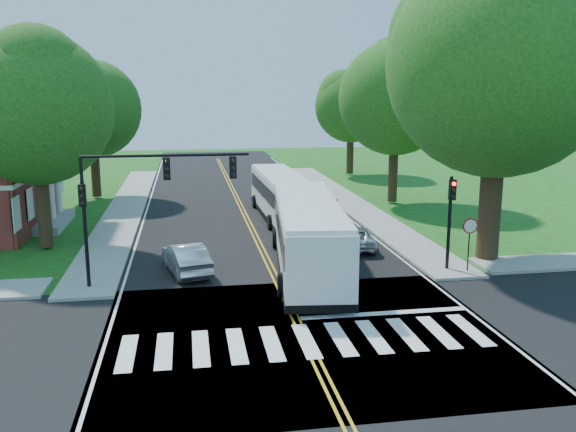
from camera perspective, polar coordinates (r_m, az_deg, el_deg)
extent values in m
plane|color=#134D14|center=(21.83, 1.47, -11.11)|extent=(140.00, 140.00, 0.00)
cube|color=black|center=(38.87, -3.57, -0.89)|extent=(14.00, 96.00, 0.01)
cube|color=black|center=(21.82, 1.47, -11.10)|extent=(60.00, 12.00, 0.01)
cube|color=gold|center=(42.77, -4.13, 0.28)|extent=(0.36, 70.00, 0.01)
cube|color=silver|center=(42.69, -13.25, -0.03)|extent=(0.12, 70.00, 0.01)
cube|color=silver|center=(43.91, 4.74, 0.57)|extent=(0.12, 70.00, 0.01)
cube|color=silver|center=(21.37, 1.73, -11.58)|extent=(12.60, 3.00, 0.01)
cube|color=silver|center=(24.11, 9.03, -8.96)|extent=(6.60, 0.40, 0.01)
cube|color=gray|center=(45.74, -14.90, 0.74)|extent=(2.60, 40.00, 0.15)
cube|color=gray|center=(47.12, 5.62, 1.39)|extent=(2.60, 40.00, 0.15)
cylinder|color=black|center=(31.92, 18.42, 1.52)|extent=(1.10, 1.10, 6.00)
sphere|color=#337623|center=(31.50, 19.20, 13.25)|extent=(10.80, 10.80, 10.80)
cylinder|color=black|center=(35.10, -21.92, 1.15)|extent=(0.70, 0.70, 4.80)
sphere|color=#337623|center=(34.61, -22.55, 9.31)|extent=(8.00, 8.00, 8.00)
cylinder|color=black|center=(50.63, -17.57, 4.22)|extent=(0.70, 0.70, 4.40)
sphere|color=#337623|center=(50.28, -17.90, 9.50)|extent=(7.60, 7.60, 7.60)
cylinder|color=black|center=(46.73, 9.81, 4.38)|extent=(0.70, 0.70, 5.00)
sphere|color=#337623|center=(46.37, 10.03, 10.81)|extent=(8.40, 8.40, 8.40)
cylinder|color=black|center=(62.25, 5.83, 6.00)|extent=(0.70, 0.70, 4.40)
sphere|color=#337623|center=(61.97, 5.92, 10.18)|extent=(7.20, 7.20, 7.20)
cube|color=silver|center=(40.86, -21.60, 5.18)|extent=(1.40, 6.00, 0.45)
cube|color=gray|center=(41.48, -21.17, -0.52)|extent=(1.80, 6.00, 0.50)
cylinder|color=silver|center=(39.03, -22.00, 1.46)|extent=(0.50, 0.50, 4.20)
cylinder|color=silver|center=(41.15, -21.36, 2.00)|extent=(0.50, 0.50, 4.20)
cylinder|color=silver|center=(43.28, -20.78, 2.48)|extent=(0.50, 0.50, 4.20)
cylinder|color=black|center=(27.27, -18.41, -1.64)|extent=(0.16, 0.16, 4.60)
cube|color=black|center=(26.80, -18.69, 1.82)|extent=(0.30, 0.22, 0.95)
sphere|color=black|center=(26.62, -18.78, 2.41)|extent=(0.18, 0.18, 0.18)
cylinder|color=black|center=(26.40, -11.32, 5.58)|extent=(7.00, 0.12, 0.12)
cube|color=black|center=(26.31, -11.28, 4.35)|extent=(0.30, 0.22, 0.95)
cube|color=black|center=(26.37, -5.18, 4.55)|extent=(0.30, 0.22, 0.95)
cylinder|color=black|center=(29.52, 14.85, -0.64)|extent=(0.16, 0.16, 4.40)
cube|color=black|center=(29.10, 15.13, 2.37)|extent=(0.30, 0.22, 0.95)
sphere|color=#FF0A05|center=(28.93, 15.28, 2.91)|extent=(0.18, 0.18, 0.18)
cylinder|color=black|center=(29.67, 16.54, -2.86)|extent=(0.06, 0.06, 2.20)
cylinder|color=#A50A07|center=(29.40, 16.69, -0.90)|extent=(0.76, 0.04, 0.76)
cube|color=silver|center=(28.93, 1.88, -1.84)|extent=(4.21, 13.00, 2.98)
cube|color=black|center=(28.81, 1.89, -0.80)|extent=(4.17, 12.12, 1.03)
cube|color=black|center=(35.13, 1.02, 1.21)|extent=(2.64, 0.40, 1.73)
cube|color=orange|center=(34.97, 1.02, 2.78)|extent=(1.84, 0.31, 0.35)
cube|color=black|center=(29.27, 1.87, -4.36)|extent=(4.27, 13.11, 0.32)
cube|color=silver|center=(28.61, 1.90, 1.17)|extent=(4.11, 12.61, 0.24)
cylinder|color=black|center=(33.42, 3.68, -2.05)|extent=(0.46, 1.07, 1.04)
cylinder|color=black|center=(33.22, -1.15, -2.11)|extent=(0.46, 1.07, 1.04)
cylinder|color=black|center=(25.68, 5.74, -6.34)|extent=(0.46, 1.07, 1.04)
cylinder|color=black|center=(25.42, -0.58, -6.48)|extent=(0.46, 1.07, 1.04)
cube|color=silver|center=(40.98, -0.70, 1.93)|extent=(2.71, 11.45, 2.66)
cube|color=black|center=(40.90, -0.70, 2.60)|extent=(2.76, 10.65, 0.92)
cube|color=black|center=(46.53, -1.94, 3.52)|extent=(2.37, 0.15, 1.55)
cube|color=orange|center=(46.42, -1.95, 4.58)|extent=(1.64, 0.14, 0.31)
cube|color=black|center=(41.20, -0.70, 0.32)|extent=(2.76, 11.55, 0.29)
cube|color=silver|center=(40.77, -0.71, 3.84)|extent=(2.66, 11.10, 0.21)
cylinder|color=black|center=(45.03, 0.04, 1.48)|extent=(0.33, 0.93, 0.93)
cylinder|color=black|center=(44.64, -3.13, 1.38)|extent=(0.33, 0.93, 0.93)
cylinder|color=black|center=(38.08, 2.08, -0.42)|extent=(0.33, 0.93, 0.93)
cylinder|color=black|center=(37.61, -1.66, -0.56)|extent=(0.33, 0.93, 0.93)
imported|color=silver|center=(28.99, -9.52, -3.93)|extent=(2.48, 4.58, 1.43)
imported|color=silver|center=(33.41, 6.21, -1.97)|extent=(2.68, 4.56, 1.19)
imported|color=black|center=(42.78, 2.80, 1.24)|extent=(2.03, 4.83, 1.39)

